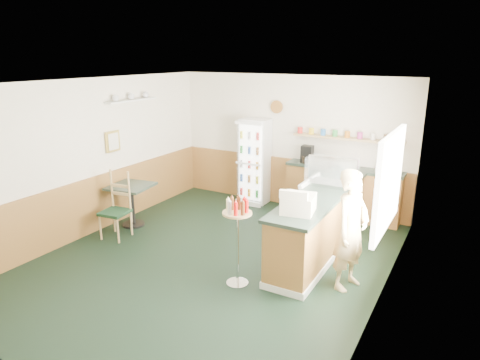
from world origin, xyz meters
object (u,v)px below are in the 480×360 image
Objects in this scene: display_case at (332,172)px; condiment_stand at (237,228)px; drinks_fridge at (254,162)px; shopkeeper at (351,230)px; cafe_chair at (118,203)px; cafe_table at (132,197)px; cash_register at (298,204)px.

condiment_stand is at bearing -108.13° from display_case.
condiment_stand is (1.40, -3.18, -0.07)m from drinks_fridge.
drinks_fridge is 3.71m from shopkeeper.
cafe_table is at bearing 98.40° from cafe_chair.
shopkeeper is 1.52m from condiment_stand.
condiment_stand is (-0.65, -0.54, -0.30)m from cash_register.
drinks_fridge is 1.55× the size of cafe_chair.
display_case is 1.52m from shopkeeper.
drinks_fridge is 2.67m from cafe_table.
shopkeeper reaches higher than cafe_table.
drinks_fridge reaches higher than shopkeeper.
display_case is 2.13m from condiment_stand.
cash_register is (2.05, -2.64, 0.23)m from drinks_fridge.
shopkeeper is 4.11m from cafe_table.
drinks_fridge is at bearing 59.10° from cafe_chair.
shopkeeper reaches higher than cash_register.
cafe_chair is at bearing -114.03° from drinks_fridge.
cafe_chair is at bearing -74.73° from cafe_table.
cafe_table is (-4.10, 0.21, -0.28)m from shopkeeper.
cafe_chair is at bearing 170.52° from condiment_stand.
condiment_stand is 1.07× the size of cafe_chair.
condiment_stand is at bearing 133.39° from shopkeeper.
display_case reaches higher than condiment_stand.
cash_register is 0.55× the size of cafe_table.
drinks_fridge reaches higher than display_case.
display_case is 1.45m from cash_register.
drinks_fridge is 3.02m from cafe_chair.
cafe_table is at bearing 164.04° from cash_register.
display_case is 3.68m from cafe_chair.
display_case is at bearing 44.70° from shopkeeper.
cafe_chair is (-3.27, -0.10, -0.53)m from cash_register.
drinks_fridge is 2.22× the size of cafe_table.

